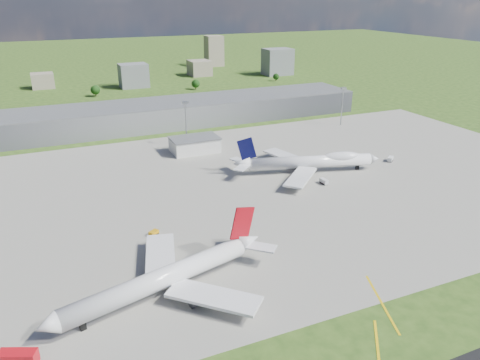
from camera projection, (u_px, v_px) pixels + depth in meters
name	position (u px, v px, depth m)	size (l,w,h in m)	color
ground	(156.00, 132.00, 304.95)	(1400.00, 1400.00, 0.00)	#2A4916
apron	(237.00, 189.00, 215.27)	(360.00, 190.00, 0.08)	gray
terminal	(150.00, 115.00, 314.89)	(300.00, 42.00, 15.00)	slate
ops_building	(195.00, 145.00, 264.74)	(26.00, 16.00, 8.00)	silver
mast_center	(186.00, 116.00, 272.38)	(3.50, 2.00, 25.90)	gray
mast_east	(343.00, 99.00, 313.56)	(3.50, 2.00, 25.90)	gray
airliner_red_twin	(168.00, 277.00, 139.45)	(72.71, 55.56, 20.30)	white
airliner_blue_quad	(310.00, 162.00, 234.26)	(73.45, 56.46, 19.55)	white
fire_truck	(18.00, 359.00, 112.98)	(9.68, 6.73, 3.98)	red
tug_yellow	(154.00, 233.00, 174.11)	(4.26, 3.83, 1.83)	#D1920C
van_white_near	(324.00, 182.00, 220.94)	(2.42, 4.84, 2.43)	silver
van_white_far	(390.00, 159.00, 250.65)	(5.23, 4.73, 2.50)	white
bldg_cw	(43.00, 81.00, 441.22)	(20.00, 18.00, 14.00)	gray
bldg_c	(134.00, 76.00, 444.21)	(26.00, 20.00, 22.00)	slate
bldg_ce	(200.00, 68.00, 509.24)	(22.00, 24.00, 16.00)	gray
bldg_e	(278.00, 62.00, 511.48)	(30.00, 22.00, 28.00)	slate
bldg_tall_e	(214.00, 51.00, 571.44)	(20.00, 18.00, 36.00)	gray
tree_c	(95.00, 90.00, 405.68)	(8.10, 8.10, 9.90)	#382314
tree_e	(196.00, 84.00, 435.25)	(7.65, 7.65, 9.35)	#382314
tree_far_e	(276.00, 77.00, 477.80)	(6.30, 6.30, 7.70)	#382314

